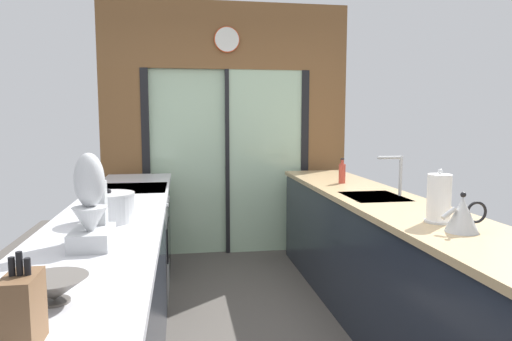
{
  "coord_description": "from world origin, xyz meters",
  "views": [
    {
      "loc": [
        -0.49,
        -2.57,
        1.49
      ],
      "look_at": [
        0.08,
        0.91,
        1.08
      ],
      "focal_mm": 32.26,
      "sensor_mm": 36.0,
      "label": 1
    }
  ],
  "objects_px": {
    "oven_range": "(132,243)",
    "soap_bottle": "(342,173)",
    "stock_pot": "(109,207)",
    "knife_block": "(22,310)",
    "paper_towel_roll": "(439,199)",
    "stand_mixer": "(91,211)",
    "mixing_bowl": "(54,289)",
    "kettle": "(463,214)"
  },
  "relations": [
    {
      "from": "oven_range",
      "to": "soap_bottle",
      "type": "bearing_deg",
      "value": -0.53
    },
    {
      "from": "stock_pot",
      "to": "knife_block",
      "type": "bearing_deg",
      "value": -90.0
    },
    {
      "from": "oven_range",
      "to": "stock_pot",
      "type": "height_order",
      "value": "stock_pot"
    },
    {
      "from": "soap_bottle",
      "to": "paper_towel_roll",
      "type": "distance_m",
      "value": 1.53
    },
    {
      "from": "soap_bottle",
      "to": "stock_pot",
      "type": "bearing_deg",
      "value": -145.54
    },
    {
      "from": "stand_mixer",
      "to": "soap_bottle",
      "type": "relative_size",
      "value": 1.93
    },
    {
      "from": "mixing_bowl",
      "to": "knife_block",
      "type": "distance_m",
      "value": 0.28
    },
    {
      "from": "oven_range",
      "to": "knife_block",
      "type": "xyz_separation_m",
      "value": [
        0.02,
        -2.65,
        0.56
      ]
    },
    {
      "from": "paper_towel_roll",
      "to": "stand_mixer",
      "type": "bearing_deg",
      "value": -173.86
    },
    {
      "from": "stock_pot",
      "to": "kettle",
      "type": "height_order",
      "value": "kettle"
    },
    {
      "from": "soap_bottle",
      "to": "kettle",
      "type": "bearing_deg",
      "value": -89.93
    },
    {
      "from": "stock_pot",
      "to": "kettle",
      "type": "distance_m",
      "value": 1.86
    },
    {
      "from": "stand_mixer",
      "to": "kettle",
      "type": "distance_m",
      "value": 1.78
    },
    {
      "from": "oven_range",
      "to": "paper_towel_roll",
      "type": "bearing_deg",
      "value": -40.66
    },
    {
      "from": "mixing_bowl",
      "to": "stock_pot",
      "type": "relative_size",
      "value": 0.75
    },
    {
      "from": "oven_range",
      "to": "kettle",
      "type": "bearing_deg",
      "value": -44.35
    },
    {
      "from": "oven_range",
      "to": "stand_mixer",
      "type": "height_order",
      "value": "stand_mixer"
    },
    {
      "from": "stand_mixer",
      "to": "kettle",
      "type": "relative_size",
      "value": 1.69
    },
    {
      "from": "kettle",
      "to": "paper_towel_roll",
      "type": "height_order",
      "value": "paper_towel_roll"
    },
    {
      "from": "mixing_bowl",
      "to": "stock_pot",
      "type": "xyz_separation_m",
      "value": [
        -0.0,
        1.13,
        0.04
      ]
    },
    {
      "from": "mixing_bowl",
      "to": "soap_bottle",
      "type": "xyz_separation_m",
      "value": [
        1.78,
        2.35,
        0.05
      ]
    },
    {
      "from": "mixing_bowl",
      "to": "knife_block",
      "type": "height_order",
      "value": "knife_block"
    },
    {
      "from": "soap_bottle",
      "to": "paper_towel_roll",
      "type": "height_order",
      "value": "paper_towel_roll"
    },
    {
      "from": "stock_pot",
      "to": "kettle",
      "type": "bearing_deg",
      "value": -16.33
    },
    {
      "from": "stand_mixer",
      "to": "paper_towel_roll",
      "type": "distance_m",
      "value": 1.79
    },
    {
      "from": "kettle",
      "to": "soap_bottle",
      "type": "bearing_deg",
      "value": 90.07
    },
    {
      "from": "knife_block",
      "to": "mixing_bowl",
      "type": "bearing_deg",
      "value": 90.0
    },
    {
      "from": "mixing_bowl",
      "to": "stock_pot",
      "type": "bearing_deg",
      "value": 90.0
    },
    {
      "from": "stand_mixer",
      "to": "soap_bottle",
      "type": "distance_m",
      "value": 2.48
    },
    {
      "from": "mixing_bowl",
      "to": "kettle",
      "type": "relative_size",
      "value": 0.85
    },
    {
      "from": "knife_block",
      "to": "kettle",
      "type": "relative_size",
      "value": 0.99
    },
    {
      "from": "stand_mixer",
      "to": "stock_pot",
      "type": "relative_size",
      "value": 1.51
    },
    {
      "from": "soap_bottle",
      "to": "knife_block",
      "type": "bearing_deg",
      "value": -124.08
    },
    {
      "from": "kettle",
      "to": "soap_bottle",
      "type": "height_order",
      "value": "soap_bottle"
    },
    {
      "from": "stand_mixer",
      "to": "soap_bottle",
      "type": "height_order",
      "value": "stand_mixer"
    },
    {
      "from": "kettle",
      "to": "paper_towel_roll",
      "type": "bearing_deg",
      "value": 90.56
    },
    {
      "from": "mixing_bowl",
      "to": "soap_bottle",
      "type": "distance_m",
      "value": 2.95
    },
    {
      "from": "mixing_bowl",
      "to": "kettle",
      "type": "height_order",
      "value": "kettle"
    },
    {
      "from": "kettle",
      "to": "stand_mixer",
      "type": "bearing_deg",
      "value": 179.24
    },
    {
      "from": "knife_block",
      "to": "paper_towel_roll",
      "type": "bearing_deg",
      "value": 31.78
    },
    {
      "from": "oven_range",
      "to": "kettle",
      "type": "distance_m",
      "value": 2.58
    },
    {
      "from": "mixing_bowl",
      "to": "knife_block",
      "type": "xyz_separation_m",
      "value": [
        -0.0,
        -0.28,
        0.05
      ]
    }
  ]
}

